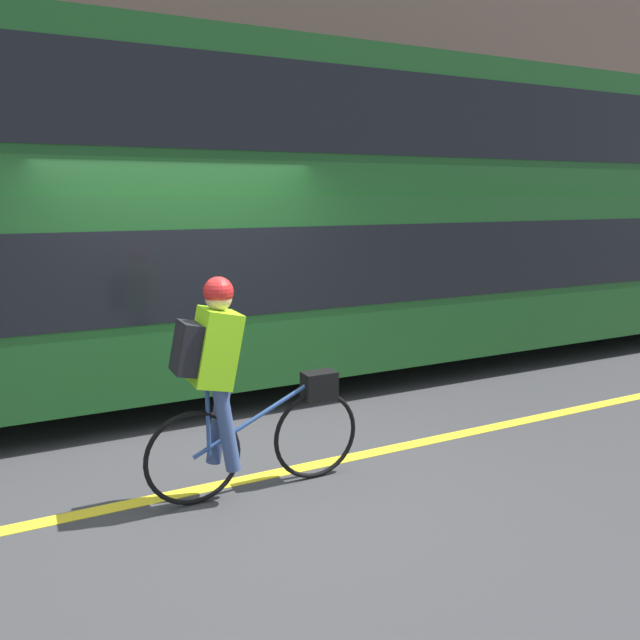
# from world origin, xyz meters

# --- Properties ---
(ground_plane) EXTENTS (80.00, 80.00, 0.00)m
(ground_plane) POSITION_xyz_m (0.00, 0.00, 0.00)
(ground_plane) COLOR #38383A
(road_center_line) EXTENTS (50.00, 0.14, 0.01)m
(road_center_line) POSITION_xyz_m (0.00, -0.05, 0.00)
(road_center_line) COLOR yellow
(road_center_line) RESTS_ON ground_plane
(sidewalk_curb) EXTENTS (60.00, 2.40, 0.11)m
(sidewalk_curb) POSITION_xyz_m (0.00, 5.62, 0.05)
(sidewalk_curb) COLOR gray
(sidewalk_curb) RESTS_ON ground_plane
(building_facade) EXTENTS (60.00, 0.30, 7.78)m
(building_facade) POSITION_xyz_m (0.00, 6.97, 3.89)
(building_facade) COLOR brown
(building_facade) RESTS_ON ground_plane
(bus) EXTENTS (11.83, 2.52, 3.71)m
(bus) POSITION_xyz_m (3.34, 2.47, 2.06)
(bus) COLOR black
(bus) RESTS_ON ground_plane
(cyclist_on_bike) EXTENTS (1.69, 0.32, 1.65)m
(cyclist_on_bike) POSITION_xyz_m (-0.08, -0.25, 0.89)
(cyclist_on_bike) COLOR black
(cyclist_on_bike) RESTS_ON ground_plane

